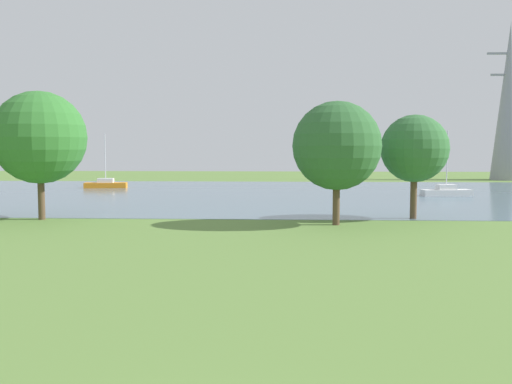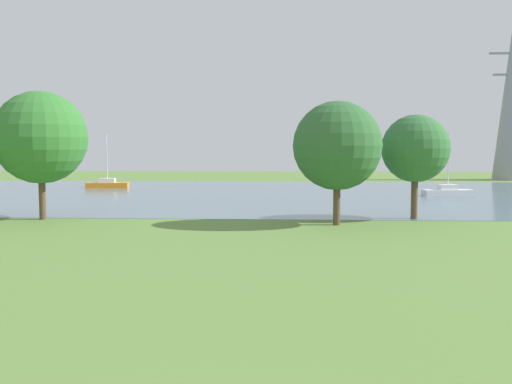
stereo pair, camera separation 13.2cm
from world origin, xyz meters
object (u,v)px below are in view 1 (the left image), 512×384
at_px(tree_west_far, 337,146).
at_px(electricity_pylon, 508,101).
at_px(sailboat_white, 446,191).
at_px(tree_west_near, 40,138).
at_px(tree_east_near, 415,149).
at_px(sailboat_orange, 106,184).

xyz_separation_m(tree_west_far, electricity_pylon, (28.86, 48.43, 6.39)).
xyz_separation_m(sailboat_white, tree_west_near, (-31.98, -19.44, 4.97)).
distance_m(tree_west_near, electricity_pylon, 67.39).
distance_m(sailboat_white, tree_east_near, 19.74).
height_order(tree_west_near, tree_east_near, tree_west_near).
distance_m(sailboat_orange, tree_east_near, 39.96).
xyz_separation_m(sailboat_orange, sailboat_white, (36.65, -8.82, 0.00)).
bearing_deg(tree_west_near, sailboat_white, 31.30).
relative_size(tree_west_near, electricity_pylon, 0.38).
bearing_deg(sailboat_white, electricity_pylon, 59.35).
height_order(tree_west_near, electricity_pylon, electricity_pylon).
xyz_separation_m(sailboat_white, tree_west_far, (-12.67, -21.11, 4.42)).
xyz_separation_m(tree_east_near, electricity_pylon, (23.41, 45.20, 6.58)).
distance_m(sailboat_white, electricity_pylon, 33.55).
bearing_deg(sailboat_orange, tree_east_near, -42.22).
height_order(tree_west_far, electricity_pylon, electricity_pylon).
height_order(sailboat_white, electricity_pylon, electricity_pylon).
bearing_deg(tree_west_far, sailboat_white, 59.02).
distance_m(tree_west_far, electricity_pylon, 56.73).
relative_size(sailboat_white, electricity_pylon, 0.28).
height_order(sailboat_white, tree_east_near, tree_east_near).
bearing_deg(tree_east_near, electricity_pylon, 62.62).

